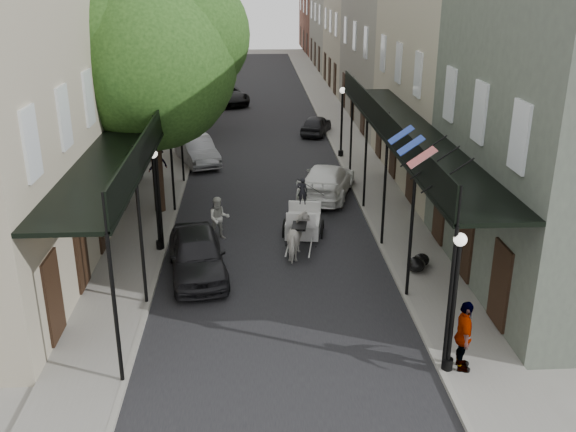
{
  "coord_description": "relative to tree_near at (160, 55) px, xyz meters",
  "views": [
    {
      "loc": [
        -0.7,
        -15.48,
        9.52
      ],
      "look_at": [
        0.49,
        5.16,
        1.6
      ],
      "focal_mm": 40.0,
      "sensor_mm": 36.0,
      "label": 1
    }
  ],
  "objects": [
    {
      "name": "lamppost_right_far",
      "position": [
        8.3,
        7.82,
        -4.44
      ],
      "size": [
        0.32,
        0.32,
        3.71
      ],
      "color": "black",
      "rests_on": "sidewalk_right"
    },
    {
      "name": "tree_near",
      "position": [
        0.0,
        0.0,
        0.0
      ],
      "size": [
        7.31,
        6.8,
        9.63
      ],
      "color": "#382619",
      "rests_on": "sidewalk_left"
    },
    {
      "name": "pedestrian_sidewalk_right",
      "position": [
        8.65,
        -12.18,
        -5.43
      ],
      "size": [
        0.66,
        1.17,
        1.88
      ],
      "primitive_type": "imported",
      "rotation": [
        0.0,
        0.0,
        1.38
      ],
      "color": "gray",
      "rests_on": "sidewalk_right"
    },
    {
      "name": "ground",
      "position": [
        4.2,
        -10.18,
        -6.49
      ],
      "size": [
        140.0,
        140.0,
        0.0
      ],
      "primitive_type": "plane",
      "color": "gray",
      "rests_on": "ground"
    },
    {
      "name": "horse",
      "position": [
        5.08,
        -4.87,
        -5.75
      ],
      "size": [
        1.06,
        1.86,
        1.48
      ],
      "primitive_type": "imported",
      "rotation": [
        0.0,
        0.0,
        2.99
      ],
      "color": "white",
      "rests_on": "ground"
    },
    {
      "name": "gallery_right",
      "position": [
        8.99,
        -3.2,
        -2.44
      ],
      "size": [
        2.2,
        18.05,
        4.88
      ],
      "color": "black",
      "rests_on": "sidewalk_right"
    },
    {
      "name": "car_left_near",
      "position": [
        1.6,
        -6.18,
        -5.73
      ],
      "size": [
        2.44,
        4.65,
        1.51
      ],
      "primitive_type": "imported",
      "rotation": [
        0.0,
        0.0,
        0.15
      ],
      "color": "black",
      "rests_on": "ground"
    },
    {
      "name": "lamppost_left",
      "position": [
        0.1,
        -4.18,
        -4.44
      ],
      "size": [
        0.32,
        0.32,
        3.71
      ],
      "color": "black",
      "rests_on": "sidewalk_left"
    },
    {
      "name": "trash_bags",
      "position": [
        8.99,
        -6.42,
        -6.13
      ],
      "size": [
        0.87,
        1.02,
        0.52
      ],
      "color": "black",
      "rests_on": "sidewalk_right"
    },
    {
      "name": "pedestrian_sidewalk_left",
      "position": [
        -0.99,
        4.0,
        -5.57
      ],
      "size": [
        1.16,
        1.14,
        1.6
      ],
      "primitive_type": "imported",
      "rotation": [
        0.0,
        0.0,
        3.88
      ],
      "color": "gray",
      "rests_on": "sidewalk_left"
    },
    {
      "name": "building_row_right",
      "position": [
        12.8,
        19.82,
        -1.24
      ],
      "size": [
        5.0,
        80.0,
        10.5
      ],
      "primitive_type": "cube",
      "color": "gray",
      "rests_on": "ground"
    },
    {
      "name": "carriage",
      "position": [
        5.44,
        -2.59,
        -5.53
      ],
      "size": [
        1.71,
        2.35,
        2.48
      ],
      "rotation": [
        0.0,
        0.0,
        -0.16
      ],
      "color": "black",
      "rests_on": "ground"
    },
    {
      "name": "sidewalk_left",
      "position": [
        -0.8,
        9.82,
        -6.43
      ],
      "size": [
        2.2,
        90.0,
        0.12
      ],
      "primitive_type": "cube",
      "color": "gray",
      "rests_on": "ground"
    },
    {
      "name": "road",
      "position": [
        4.2,
        9.82,
        -6.48
      ],
      "size": [
        8.0,
        90.0,
        0.01
      ],
      "primitive_type": "cube",
      "color": "black",
      "rests_on": "ground"
    },
    {
      "name": "lamppost_right_near",
      "position": [
        8.3,
        -12.18,
        -4.44
      ],
      "size": [
        0.32,
        0.32,
        3.71
      ],
      "color": "black",
      "rests_on": "sidewalk_right"
    },
    {
      "name": "tree_far",
      "position": [
        -0.05,
        14.0,
        -0.65
      ],
      "size": [
        6.45,
        6.0,
        8.61
      ],
      "color": "#382619",
      "rests_on": "sidewalk_left"
    },
    {
      "name": "pedestrian_walking",
      "position": [
        2.2,
        -3.12,
        -5.65
      ],
      "size": [
        0.9,
        0.76,
        1.67
      ],
      "primitive_type": "imported",
      "rotation": [
        0.0,
        0.0,
        0.16
      ],
      "color": "beige",
      "rests_on": "ground"
    },
    {
      "name": "car_right_near",
      "position": [
        6.8,
        1.58,
        -5.76
      ],
      "size": [
        3.35,
        5.36,
        1.45
      ],
      "primitive_type": "imported",
      "rotation": [
        0.0,
        0.0,
        2.86
      ],
      "color": "white",
      "rests_on": "ground"
    },
    {
      "name": "car_right_far",
      "position": [
        7.48,
        13.28,
        -5.89
      ],
      "size": [
        2.45,
        3.79,
        1.2
      ],
      "primitive_type": "imported",
      "rotation": [
        0.0,
        0.0,
        2.82
      ],
      "color": "black",
      "rests_on": "ground"
    },
    {
      "name": "sidewalk_right",
      "position": [
        9.2,
        9.82,
        -6.43
      ],
      "size": [
        2.2,
        90.0,
        0.12
      ],
      "primitive_type": "cube",
      "color": "gray",
      "rests_on": "ground"
    },
    {
      "name": "car_left_far",
      "position": [
        1.6,
        23.4,
        -5.75
      ],
      "size": [
        4.09,
        5.82,
        1.47
      ],
      "primitive_type": "imported",
      "rotation": [
        0.0,
        0.0,
        0.34
      ],
      "color": "black",
      "rests_on": "ground"
    },
    {
      "name": "gallery_left",
      "position": [
        -0.59,
        -3.2,
        -2.44
      ],
      "size": [
        2.2,
        18.05,
        4.88
      ],
      "color": "black",
      "rests_on": "sidewalk_left"
    },
    {
      "name": "building_row_left",
      "position": [
        -4.4,
        19.82,
        -1.24
      ],
      "size": [
        5.0,
        80.0,
        10.5
      ],
      "primitive_type": "cube",
      "color": "#9D957E",
      "rests_on": "ground"
    },
    {
      "name": "car_left_mid",
      "position": [
        0.6,
        7.21,
        -5.77
      ],
      "size": [
        2.82,
        4.58,
        1.43
      ],
      "primitive_type": "imported",
      "rotation": [
        0.0,
        0.0,
        0.33
      ],
      "color": "gray",
      "rests_on": "ground"
    }
  ]
}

